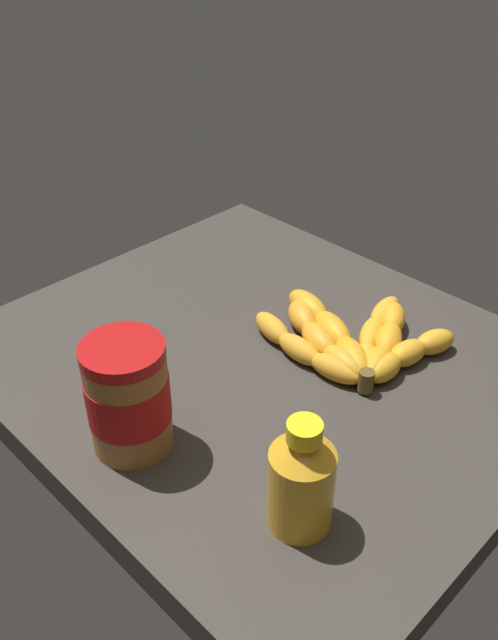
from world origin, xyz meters
TOP-DOWN VIEW (x-y plane):
  - ground_plane at (0.00, 0.00)cm, footprint 73.52×63.70cm
  - banana_bunch at (-7.59, -9.42)cm, footprint 24.81×21.61cm
  - peanut_butter_jar at (-0.62, 22.37)cm, footprint 9.45×9.45cm
  - honey_bottle at (-21.63, 17.08)cm, footprint 6.70×6.70cm

SIDE VIEW (x-z plane):
  - ground_plane at x=0.00cm, z-range -4.66..0.00cm
  - banana_bunch at x=-7.59cm, z-range -0.15..3.62cm
  - honey_bottle at x=-21.63cm, z-range -0.69..12.80cm
  - peanut_butter_jar at x=-0.62cm, z-range -0.03..13.98cm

